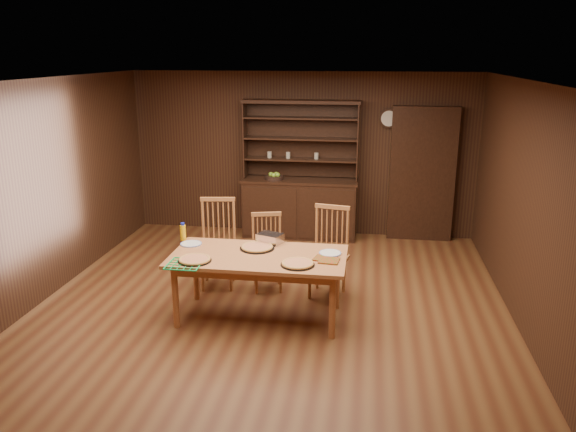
% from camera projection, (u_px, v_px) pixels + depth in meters
% --- Properties ---
extents(floor, '(6.00, 6.00, 0.00)m').
position_uv_depth(floor, '(270.00, 309.00, 6.55)').
color(floor, brown).
rests_on(floor, ground).
extents(room_shell, '(6.00, 6.00, 6.00)m').
position_uv_depth(room_shell, '(269.00, 177.00, 6.11)').
color(room_shell, white).
rests_on(room_shell, floor).
extents(china_hutch, '(1.84, 0.52, 2.17)m').
position_uv_depth(china_hutch, '(300.00, 200.00, 9.00)').
color(china_hutch, black).
rests_on(china_hutch, floor).
extents(doorway, '(1.00, 0.18, 2.10)m').
position_uv_depth(doorway, '(422.00, 174.00, 8.74)').
color(doorway, black).
rests_on(doorway, floor).
extents(wall_clock, '(0.30, 0.05, 0.30)m').
position_uv_depth(wall_clock, '(389.00, 118.00, 8.63)').
color(wall_clock, black).
rests_on(wall_clock, room_shell).
extents(dining_table, '(1.92, 0.96, 0.75)m').
position_uv_depth(dining_table, '(259.00, 262.00, 6.17)').
color(dining_table, '#B06C3D').
rests_on(dining_table, floor).
extents(chair_left, '(0.52, 0.50, 1.13)m').
position_uv_depth(chair_left, '(218.00, 239.00, 7.12)').
color(chair_left, '#B76E3E').
rests_on(chair_left, floor).
extents(chair_center, '(0.48, 0.46, 0.97)m').
position_uv_depth(chair_center, '(267.00, 249.00, 7.04)').
color(chair_center, '#B76E3E').
rests_on(chair_center, floor).
extents(chair_right, '(0.53, 0.51, 1.11)m').
position_uv_depth(chair_right, '(329.00, 248.00, 6.84)').
color(chair_right, '#B76E3E').
rests_on(chair_right, floor).
extents(pizza_left, '(0.36, 0.36, 0.04)m').
position_uv_depth(pizza_left, '(195.00, 260.00, 5.96)').
color(pizza_left, black).
rests_on(pizza_left, dining_table).
extents(pizza_right, '(0.36, 0.36, 0.04)m').
position_uv_depth(pizza_right, '(298.00, 264.00, 5.85)').
color(pizza_right, black).
rests_on(pizza_right, dining_table).
extents(pizza_center, '(0.39, 0.39, 0.04)m').
position_uv_depth(pizza_center, '(257.00, 247.00, 6.34)').
color(pizza_center, black).
rests_on(pizza_center, dining_table).
extents(cooling_rack, '(0.44, 0.44, 0.02)m').
position_uv_depth(cooling_rack, '(185.00, 264.00, 5.87)').
color(cooling_rack, '#0EB853').
rests_on(cooling_rack, dining_table).
extents(plate_left, '(0.25, 0.25, 0.02)m').
position_uv_depth(plate_left, '(191.00, 244.00, 6.48)').
color(plate_left, silver).
rests_on(plate_left, dining_table).
extents(plate_right, '(0.25, 0.25, 0.02)m').
position_uv_depth(plate_right, '(330.00, 253.00, 6.18)').
color(plate_right, silver).
rests_on(plate_right, dining_table).
extents(foil_dish, '(0.33, 0.29, 0.11)m').
position_uv_depth(foil_dish, '(270.00, 238.00, 6.52)').
color(foil_dish, silver).
rests_on(foil_dish, dining_table).
extents(juice_bottle, '(0.07, 0.07, 0.21)m').
position_uv_depth(juice_bottle, '(183.00, 232.00, 6.60)').
color(juice_bottle, '#F2B00C').
rests_on(juice_bottle, dining_table).
extents(pot_holder_a, '(0.23, 0.23, 0.02)m').
position_uv_depth(pot_holder_a, '(329.00, 261.00, 5.96)').
color(pot_holder_a, red).
rests_on(pot_holder_a, dining_table).
extents(pot_holder_b, '(0.23, 0.23, 0.01)m').
position_uv_depth(pot_holder_b, '(323.00, 258.00, 6.02)').
color(pot_holder_b, red).
rests_on(pot_holder_b, dining_table).
extents(fruit_bowl, '(0.29, 0.29, 0.12)m').
position_uv_depth(fruit_bowl, '(274.00, 177.00, 8.88)').
color(fruit_bowl, black).
rests_on(fruit_bowl, china_hutch).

